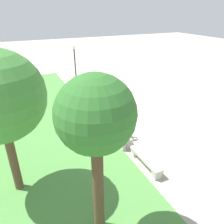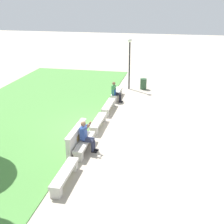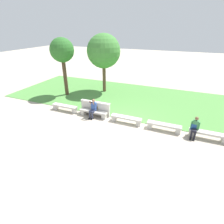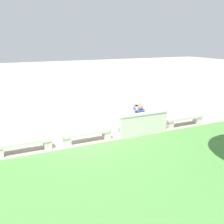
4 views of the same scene
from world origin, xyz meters
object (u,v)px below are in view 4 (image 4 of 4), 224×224
object	(u,v)px
bench_far	(24,145)
person_photographer	(138,117)
bench_main	(184,120)
bench_near	(140,126)
bench_mid	(87,135)

from	to	relation	value
bench_far	person_photographer	xyz separation A→B (m)	(-4.87, -0.08, 0.43)
bench_main	bench_near	bearing A→B (deg)	0.00
bench_mid	bench_far	distance (m)	2.45
bench_mid	bench_main	bearing A→B (deg)	180.00
bench_main	bench_mid	world-z (taller)	same
person_photographer	bench_mid	bearing A→B (deg)	1.84
bench_mid	person_photographer	size ratio (longest dim) A/B	1.56
person_photographer	bench_far	bearing A→B (deg)	0.91
bench_main	bench_mid	size ratio (longest dim) A/B	1.00
bench_near	person_photographer	bearing A→B (deg)	-67.09
bench_main	bench_far	distance (m)	7.35
person_photographer	bench_main	bearing A→B (deg)	178.21
bench_main	person_photographer	size ratio (longest dim) A/B	1.56
bench_main	bench_far	world-z (taller)	same
bench_main	bench_near	xyz separation A→B (m)	(2.45, 0.00, 0.00)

